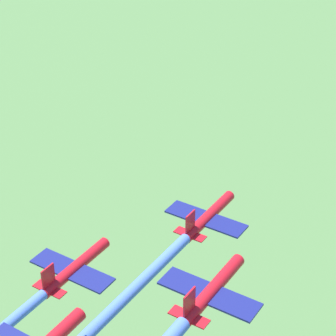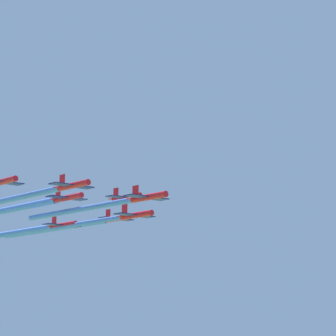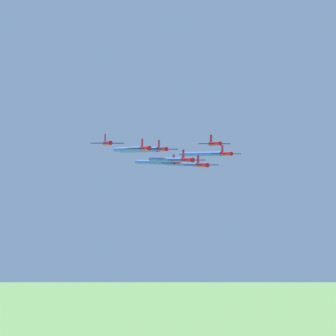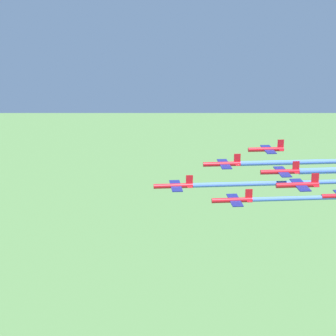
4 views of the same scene
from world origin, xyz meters
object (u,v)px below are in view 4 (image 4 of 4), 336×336
at_px(jet_1, 234,200).
at_px(jet_5, 267,149).
at_px(jet_2, 223,164).
at_px(jet_4, 281,172).
at_px(jet_0, 175,186).
at_px(jet_3, 299,185).

height_order(jet_1, jet_5, jet_5).
relative_size(jet_2, jet_4, 1.00).
distance_m(jet_4, jet_5, 14.16).
distance_m(jet_0, jet_2, 14.15).
bearing_deg(jet_5, jet_3, 180.00).
relative_size(jet_1, jet_2, 1.00).
distance_m(jet_0, jet_1, 13.94).
bearing_deg(jet_4, jet_3, 180.00).
bearing_deg(jet_4, jet_5, 0.00).
bearing_deg(jet_4, jet_0, 90.00).
bearing_deg(jet_1, jet_4, -59.53).
distance_m(jet_0, jet_4, 24.08).
bearing_deg(jet_2, jet_4, -120.47).
distance_m(jet_3, jet_5, 28.16).
xyz_separation_m(jet_3, jet_5, (23.87, -14.94, 0.02)).
bearing_deg(jet_1, jet_2, -0.00).
bearing_deg(jet_3, jet_1, 59.53).
distance_m(jet_0, jet_3, 28.07).
relative_size(jet_3, jet_4, 1.00).
relative_size(jet_1, jet_4, 1.00).
bearing_deg(jet_0, jet_3, -120.47).
bearing_deg(jet_1, jet_5, -29.54).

